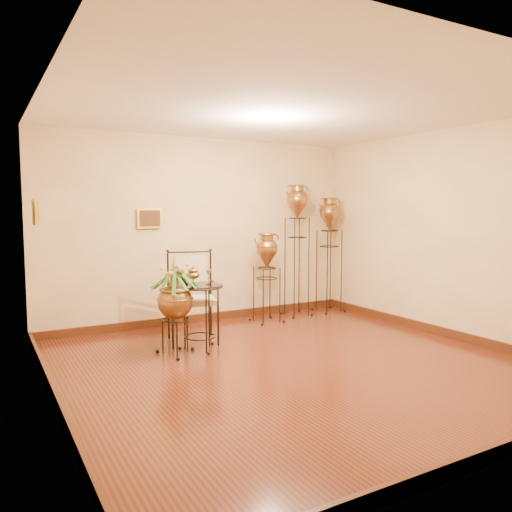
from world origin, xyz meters
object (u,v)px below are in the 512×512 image
amphora_tall (297,249)px  side_table (200,316)px  armchair (193,297)px  amphora_mid (329,254)px  planter_urn (175,297)px

amphora_tall → side_table: bearing=-153.2°
armchair → side_table: 0.43m
amphora_tall → amphora_mid: 0.66m
armchair → side_table: (-0.06, -0.39, -0.17)m
planter_urn → side_table: planter_urn is taller
amphora_mid → planter_urn: (-3.16, -1.14, -0.29)m
armchair → side_table: size_ratio=1.15×
amphora_tall → armchair: 2.27m
planter_urn → side_table: 0.43m
amphora_tall → amphora_mid: (0.65, -0.00, -0.11)m
amphora_mid → armchair: (-2.76, -0.70, -0.39)m
planter_urn → armchair: bearing=47.9°
amphora_tall → armchair: amphora_tall is taller
amphora_mid → side_table: bearing=-158.8°
planter_urn → side_table: bearing=8.6°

